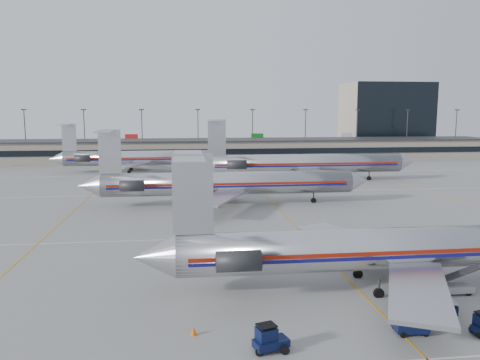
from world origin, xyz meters
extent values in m
plane|color=gray|center=(0.00, 0.00, 0.00)|extent=(260.00, 260.00, 0.00)
cube|color=silver|center=(0.00, 10.00, 0.01)|extent=(160.00, 0.15, 0.02)
cube|color=gray|center=(0.00, 98.00, 3.00)|extent=(160.00, 16.00, 6.00)
cube|color=black|center=(0.00, 89.90, 3.20)|extent=(160.00, 0.20, 1.60)
cube|color=#2D2D30|center=(0.00, 98.00, 6.10)|extent=(162.00, 17.00, 0.30)
cylinder|color=#38383D|center=(-63.00, 112.00, 7.50)|extent=(0.30, 0.30, 15.00)
cube|color=#2D2D30|center=(-63.00, 112.00, 15.10)|extent=(1.60, 0.40, 0.35)
cylinder|color=#38383D|center=(-45.00, 112.00, 7.50)|extent=(0.30, 0.30, 15.00)
cube|color=#2D2D30|center=(-45.00, 112.00, 15.10)|extent=(1.60, 0.40, 0.35)
cylinder|color=#38383D|center=(-27.00, 112.00, 7.50)|extent=(0.30, 0.30, 15.00)
cube|color=#2D2D30|center=(-27.00, 112.00, 15.10)|extent=(1.60, 0.40, 0.35)
cylinder|color=#38383D|center=(-9.00, 112.00, 7.50)|extent=(0.30, 0.30, 15.00)
cube|color=#2D2D30|center=(-9.00, 112.00, 15.10)|extent=(1.60, 0.40, 0.35)
cylinder|color=#38383D|center=(9.00, 112.00, 7.50)|extent=(0.30, 0.30, 15.00)
cube|color=#2D2D30|center=(9.00, 112.00, 15.10)|extent=(1.60, 0.40, 0.35)
cylinder|color=#38383D|center=(27.00, 112.00, 7.50)|extent=(0.30, 0.30, 15.00)
cube|color=#2D2D30|center=(27.00, 112.00, 15.10)|extent=(1.60, 0.40, 0.35)
cylinder|color=#38383D|center=(45.00, 112.00, 7.50)|extent=(0.30, 0.30, 15.00)
cube|color=#2D2D30|center=(45.00, 112.00, 15.10)|extent=(1.60, 0.40, 0.35)
cylinder|color=#38383D|center=(63.00, 112.00, 7.50)|extent=(0.30, 0.30, 15.00)
cube|color=#2D2D30|center=(63.00, 112.00, 15.10)|extent=(1.60, 0.40, 0.35)
cylinder|color=#38383D|center=(81.00, 112.00, 7.50)|extent=(0.30, 0.30, 15.00)
cube|color=#2D2D30|center=(81.00, 112.00, 15.10)|extent=(1.60, 0.40, 0.35)
cube|color=tan|center=(62.00, 128.00, 12.50)|extent=(30.00, 20.00, 25.00)
cylinder|color=#BBBBC0|center=(3.77, -6.58, 3.22)|extent=(36.84, 3.41, 3.41)
cone|color=#B6B6BB|center=(-16.31, -6.58, 3.22)|extent=(3.32, 3.41, 3.41)
cube|color=maroon|center=(3.77, -8.29, 3.36)|extent=(35.00, 0.05, 0.32)
cube|color=navy|center=(3.77, -8.29, 2.99)|extent=(35.00, 0.05, 0.26)
cube|color=#B6B6BB|center=(1.93, -0.13, 2.30)|extent=(8.57, 12.49, 0.29)
cube|color=#B6B6BB|center=(1.93, -13.03, 2.30)|extent=(8.57, 12.49, 0.29)
cube|color=#B6B6BB|center=(-13.27, -6.58, 8.06)|extent=(3.13, 0.23, 6.26)
cube|color=#B6B6BB|center=(-13.55, -6.58, 11.01)|extent=(2.21, 9.67, 0.17)
cylinder|color=#2D2D30|center=(-10.05, -3.95, 3.50)|extent=(3.32, 1.57, 1.57)
cylinder|color=#2D2D30|center=(-10.05, -9.20, 3.50)|extent=(3.32, 1.57, 1.57)
cylinder|color=#2D2D30|center=(1.01, -8.79, 0.76)|extent=(0.18, 0.18, 1.52)
cylinder|color=#2D2D30|center=(1.01, -4.37, 0.76)|extent=(0.18, 0.18, 1.52)
cylinder|color=#BBBBC0|center=(-6.95, 29.35, 3.38)|extent=(38.64, 3.57, 3.57)
cone|color=#BBBBC0|center=(13.92, 29.35, 3.38)|extent=(3.09, 3.57, 3.57)
cone|color=#B6B6BB|center=(-28.01, 29.35, 3.38)|extent=(3.48, 3.57, 3.57)
cube|color=maroon|center=(-6.95, 27.55, 3.53)|extent=(36.71, 0.05, 0.34)
cube|color=navy|center=(-6.95, 27.55, 3.14)|extent=(36.71, 0.05, 0.27)
cube|color=#B6B6BB|center=(-8.88, 36.11, 2.42)|extent=(8.98, 13.10, 0.31)
cube|color=#B6B6BB|center=(-8.88, 22.59, 2.42)|extent=(8.98, 13.10, 0.31)
cube|color=#B6B6BB|center=(-24.82, 29.35, 8.45)|extent=(3.28, 0.24, 6.57)
cube|color=#B6B6BB|center=(-25.11, 29.35, 11.54)|extent=(2.32, 10.14, 0.17)
cylinder|color=#2D2D30|center=(-21.44, 32.10, 3.67)|extent=(3.48, 1.64, 1.64)
cylinder|color=#2D2D30|center=(-21.44, 26.60, 3.67)|extent=(3.48, 1.64, 1.64)
cylinder|color=#2D2D30|center=(6.58, 29.35, 0.80)|extent=(0.19, 0.19, 1.59)
cylinder|color=#2D2D30|center=(-9.85, 27.03, 0.80)|extent=(0.19, 0.19, 1.59)
cylinder|color=#2D2D30|center=(-9.85, 31.67, 0.80)|extent=(0.19, 0.19, 1.59)
cylinder|color=black|center=(6.58, 29.35, 0.34)|extent=(0.87, 0.29, 0.87)
cylinder|color=#BBBBC0|center=(11.39, 52.24, 3.71)|extent=(40.28, 3.92, 3.92)
cone|color=#BBBBC0|center=(33.23, 52.24, 3.71)|extent=(3.39, 3.92, 3.92)
cone|color=#B6B6BB|center=(-10.65, 52.24, 3.71)|extent=(3.82, 3.92, 3.92)
cube|color=maroon|center=(11.39, 50.27, 3.87)|extent=(38.26, 0.05, 0.37)
cube|color=navy|center=(11.39, 50.27, 3.44)|extent=(38.26, 0.05, 0.30)
cube|color=#B6B6BB|center=(9.27, 59.66, 2.65)|extent=(9.86, 14.37, 0.34)
cube|color=#B6B6BB|center=(9.27, 44.82, 2.65)|extent=(9.86, 14.37, 0.34)
cube|color=#B6B6BB|center=(-7.16, 52.24, 9.27)|extent=(3.60, 0.26, 7.21)
cube|color=#B6B6BB|center=(-7.47, 52.24, 12.67)|extent=(2.54, 11.13, 0.19)
cylinder|color=#2D2D30|center=(-3.45, 55.26, 4.03)|extent=(3.82, 1.80, 1.80)
cylinder|color=#2D2D30|center=(-3.45, 49.22, 4.03)|extent=(3.82, 1.80, 1.80)
cylinder|color=#2D2D30|center=(25.17, 52.24, 0.87)|extent=(0.21, 0.21, 1.75)
cylinder|color=#2D2D30|center=(8.21, 49.69, 0.87)|extent=(0.21, 0.21, 1.75)
cylinder|color=#2D2D30|center=(8.21, 54.78, 0.87)|extent=(0.21, 0.21, 1.75)
cylinder|color=black|center=(25.17, 52.24, 0.37)|extent=(0.95, 0.32, 0.95)
cylinder|color=#BBBBC0|center=(-23.87, 72.49, 3.35)|extent=(36.33, 3.54, 3.54)
cone|color=#BBBBC0|center=(-4.18, 72.49, 3.35)|extent=(3.06, 3.54, 3.54)
cone|color=#B6B6BB|center=(-43.76, 72.49, 3.35)|extent=(3.44, 3.54, 3.54)
cube|color=maroon|center=(-23.87, 70.72, 3.49)|extent=(34.52, 0.05, 0.33)
cube|color=navy|center=(-23.87, 70.72, 3.11)|extent=(34.52, 0.05, 0.27)
cube|color=#B6B6BB|center=(-25.78, 79.19, 2.39)|extent=(8.89, 12.96, 0.31)
cube|color=#B6B6BB|center=(-25.78, 65.80, 2.39)|extent=(8.89, 12.96, 0.31)
cube|color=#B6B6BB|center=(-40.60, 72.49, 8.37)|extent=(3.25, 0.24, 6.50)
cube|color=#B6B6BB|center=(-40.89, 72.49, 11.43)|extent=(2.29, 10.04, 0.17)
cylinder|color=#2D2D30|center=(-37.26, 75.22, 3.63)|extent=(3.44, 1.63, 1.63)
cylinder|color=#2D2D30|center=(-37.26, 69.77, 3.63)|extent=(3.44, 1.63, 1.63)
cylinder|color=#2D2D30|center=(-11.44, 72.49, 0.79)|extent=(0.19, 0.19, 1.58)
cylinder|color=#2D2D30|center=(-26.74, 70.20, 0.79)|extent=(0.19, 0.19, 1.58)
cylinder|color=#2D2D30|center=(-26.74, 74.79, 0.79)|extent=(0.19, 0.19, 1.58)
cylinder|color=black|center=(-11.44, 72.49, 0.33)|extent=(0.86, 0.29, 0.86)
cube|color=#091134|center=(-8.88, -15.95, 0.53)|extent=(2.32, 1.63, 0.48)
cube|color=#091134|center=(-9.17, -15.95, 1.10)|extent=(1.38, 1.25, 0.86)
cube|color=black|center=(-9.17, -15.95, 1.67)|extent=(1.32, 1.19, 0.08)
cylinder|color=black|center=(-8.12, -15.47, 0.27)|extent=(0.54, 0.17, 0.54)
cylinder|color=black|center=(-8.12, -16.43, 0.27)|extent=(0.54, 0.17, 0.54)
cylinder|color=black|center=(-9.65, -15.47, 0.27)|extent=(0.54, 0.17, 0.54)
cylinder|color=black|center=(-9.65, -16.43, 0.27)|extent=(0.54, 0.17, 0.54)
cylinder|color=black|center=(4.67, -15.17, 0.25)|extent=(0.49, 0.16, 0.49)
cube|color=#091134|center=(0.58, -14.72, 0.60)|extent=(2.21, 1.62, 0.77)
cube|color=gray|center=(0.58, -14.72, 1.15)|extent=(2.21, 1.62, 0.07)
cylinder|color=black|center=(1.35, -14.11, 0.20)|extent=(0.39, 0.15, 0.39)
cylinder|color=black|center=(1.35, -15.32, 0.20)|extent=(0.39, 0.15, 0.39)
cylinder|color=black|center=(-0.18, -14.11, 0.20)|extent=(0.39, 0.15, 0.39)
cylinder|color=black|center=(-0.18, -15.32, 0.20)|extent=(0.39, 0.15, 0.39)
cube|color=#091134|center=(4.20, -12.36, 0.52)|extent=(2.07, 1.67, 0.67)
cube|color=gray|center=(4.20, -12.36, 1.00)|extent=(2.07, 1.67, 0.06)
cylinder|color=black|center=(4.87, -11.83, 0.17)|extent=(0.34, 0.13, 0.34)
cylinder|color=black|center=(4.87, -12.88, 0.17)|extent=(0.34, 0.13, 0.34)
cylinder|color=black|center=(3.54, -11.83, 0.17)|extent=(0.34, 0.13, 0.34)
cylinder|color=black|center=(3.54, -12.88, 0.17)|extent=(0.34, 0.13, 0.34)
cube|color=gray|center=(6.89, -8.78, 0.45)|extent=(3.56, 1.29, 0.49)
cube|color=#2D2D30|center=(7.48, -8.78, 1.58)|extent=(3.61, 0.89, 1.27)
cylinder|color=black|center=(8.17, -8.23, 0.25)|extent=(0.49, 0.16, 0.49)
cylinder|color=black|center=(8.17, -9.32, 0.25)|extent=(0.49, 0.16, 0.49)
cylinder|color=black|center=(5.60, -8.23, 0.25)|extent=(0.49, 0.16, 0.49)
cylinder|color=black|center=(5.60, -9.32, 0.25)|extent=(0.49, 0.16, 0.49)
imported|color=#C1DD14|center=(3.54, -7.56, 0.90)|extent=(0.75, 0.78, 1.80)
imported|color=#A7EC16|center=(5.37, -8.48, 0.77)|extent=(0.89, 0.78, 1.54)
cone|color=#EE6007|center=(-13.49, -13.30, 0.29)|extent=(0.49, 0.49, 0.58)
camera|label=1|loc=(-13.94, -41.97, 14.31)|focal=35.00mm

